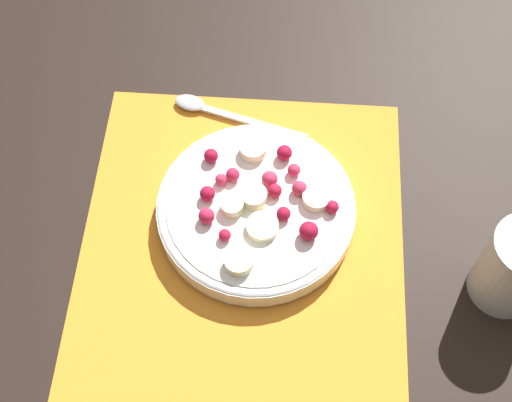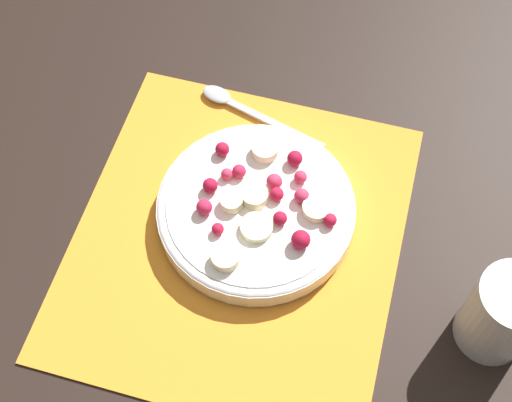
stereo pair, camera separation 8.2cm
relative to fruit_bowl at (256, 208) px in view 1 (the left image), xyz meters
The scene contains 4 objects.
ground_plane 0.04m from the fruit_bowl, 23.69° to the right, with size 3.00×3.00×0.00m, color black.
placemat 0.04m from the fruit_bowl, 23.69° to the right, with size 0.42×0.38×0.01m.
fruit_bowl is the anchor object (origin of this frame).
spoon 0.16m from the fruit_bowl, 157.12° to the right, with size 0.07×0.18×0.01m.
Camera 1 is at (0.38, 0.04, 0.75)m, focal length 50.00 mm.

